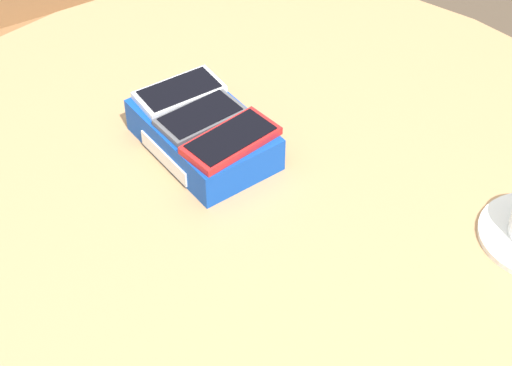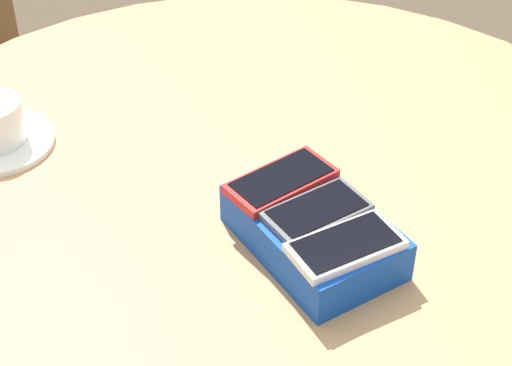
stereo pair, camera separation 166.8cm
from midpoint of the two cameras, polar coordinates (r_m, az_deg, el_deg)
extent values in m
cylinder|color=#2D2D2D|center=(1.14, 2.48, -46.76)|extent=(0.07, 0.07, 0.72)
cylinder|color=tan|center=(0.76, 3.71, -46.86)|extent=(1.14, 1.14, 0.03)
cube|color=#0F42AD|center=(0.73, -4.14, -39.51)|extent=(0.23, 0.17, 0.05)
cube|color=white|center=(0.74, -9.94, -42.34)|extent=(0.11, 0.02, 0.02)
cube|color=silver|center=(0.71, -7.48, -34.50)|extent=(0.08, 0.13, 0.01)
cube|color=black|center=(0.70, -7.53, -34.40)|extent=(0.07, 0.12, 0.00)
cube|color=#515156|center=(0.70, -4.61, -39.14)|extent=(0.09, 0.13, 0.01)
cube|color=black|center=(0.69, -4.64, -39.08)|extent=(0.08, 0.12, 0.00)
cube|color=red|center=(0.69, 0.02, -43.45)|extent=(0.10, 0.14, 0.01)
cube|color=black|center=(0.68, 0.02, -43.42)|extent=(0.09, 0.13, 0.00)
cube|color=brown|center=(1.40, -18.24, -10.89)|extent=(0.46, 0.46, 0.02)
cylinder|color=brown|center=(1.48, -21.34, -23.92)|extent=(0.04, 0.04, 0.42)
cylinder|color=brown|center=(1.49, -6.84, -18.26)|extent=(0.04, 0.04, 0.42)
cylinder|color=brown|center=(1.70, -12.52, -8.23)|extent=(0.04, 0.04, 0.42)
camera|label=1|loc=(0.83, 177.00, -39.50)|focal=60.00mm
camera|label=2|loc=(0.83, -3.00, 39.50)|focal=60.00mm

